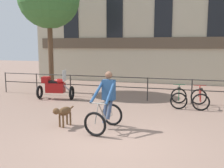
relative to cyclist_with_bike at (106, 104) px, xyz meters
name	(u,v)px	position (x,y,z in m)	size (l,w,h in m)	color
ground_plane	(114,141)	(0.50, -0.90, -0.76)	(60.00, 60.00, 0.00)	#8E7060
canal_railing	(148,85)	(0.50, 4.30, -0.05)	(15.05, 0.05, 1.05)	#2D2B28
building_facade	(164,5)	(0.50, 10.09, 4.20)	(18.00, 0.72, 9.98)	#BCB299
cyclist_with_bike	(106,104)	(0.00, 0.00, 0.00)	(0.84, 1.25, 1.70)	black
dog	(63,112)	(-1.31, -0.17, -0.31)	(0.38, 0.86, 0.64)	brown
parked_motorcycle	(55,87)	(-3.61, 3.45, -0.20)	(1.73, 0.89, 1.35)	black
parked_bicycle_near_lamp	(179,98)	(1.88, 3.64, -0.41)	(0.72, 1.14, 0.86)	black
parked_bicycle_mid_left	(200,99)	(2.69, 3.64, -0.41)	(0.72, 1.14, 0.86)	black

